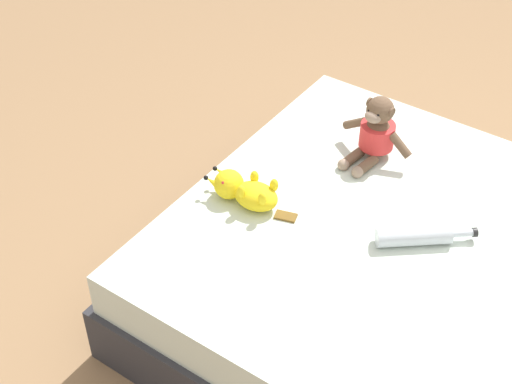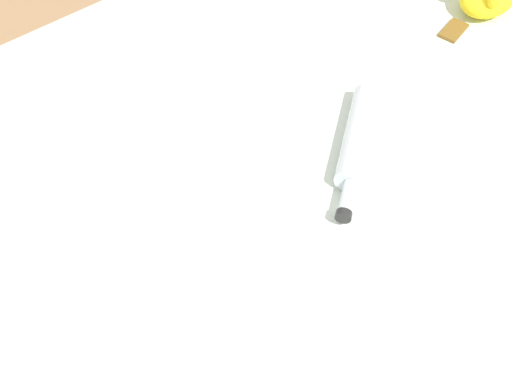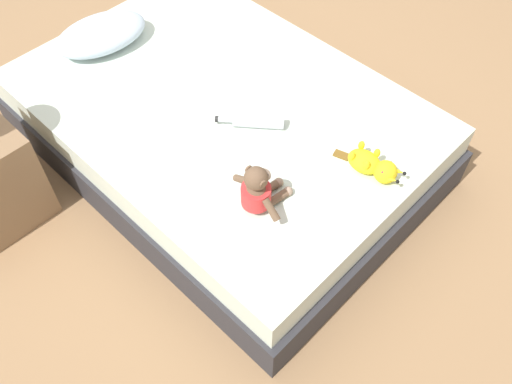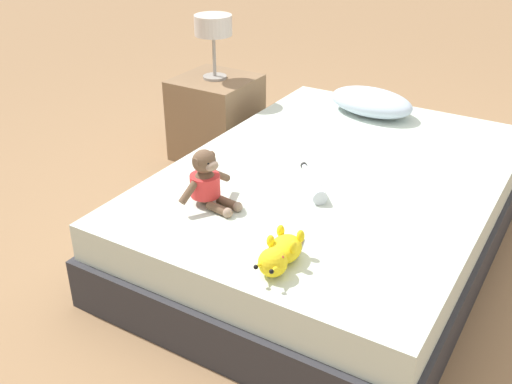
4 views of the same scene
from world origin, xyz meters
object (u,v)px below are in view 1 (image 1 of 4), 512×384
Objects in this scene: glass_bottle at (417,236)px; bed at (476,319)px; plush_yellow_creature at (244,191)px; plush_monkey at (376,133)px.

bed is at bearing 88.30° from glass_bottle.
plush_yellow_creature reaches higher than glass_bottle.
plush_monkey is at bearing -120.11° from bed.
glass_bottle is (-0.15, 0.55, -0.02)m from plush_yellow_creature.
plush_monkey reaches higher than bed.
plush_monkey is at bearing -134.87° from glass_bottle.
glass_bottle is at bearing 45.13° from plush_monkey.
plush_monkey is 1.06× the size of glass_bottle.
glass_bottle reaches higher than bed.
glass_bottle is (-0.01, -0.24, 0.22)m from bed.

